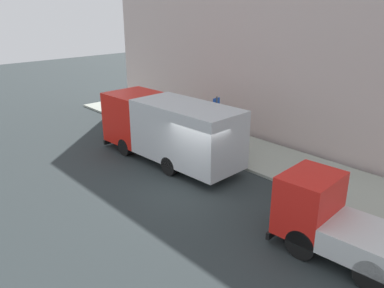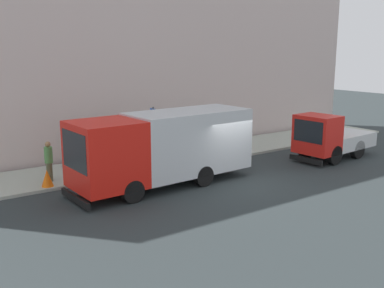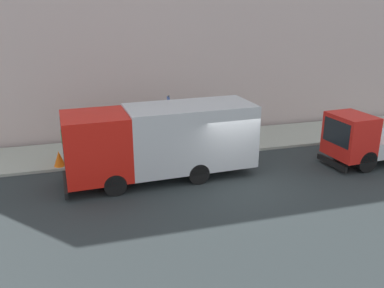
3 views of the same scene
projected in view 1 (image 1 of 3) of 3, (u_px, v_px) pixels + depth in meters
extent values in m
plane|color=#2A3133|center=(190.00, 188.00, 15.95)|extent=(80.00, 80.00, 0.00)
cube|color=#A3AA9D|center=(264.00, 157.00, 18.94)|extent=(3.58, 30.00, 0.13)
cube|color=#C4B0AB|center=(303.00, 19.00, 18.19)|extent=(0.50, 30.00, 12.84)
cube|color=red|center=(135.00, 117.00, 19.78)|extent=(2.50, 2.52, 2.47)
cube|color=black|center=(121.00, 107.00, 20.47)|extent=(2.01, 0.15, 1.38)
cube|color=silver|center=(187.00, 133.00, 17.25)|extent=(2.63, 5.24, 2.54)
cube|color=black|center=(122.00, 137.00, 21.12)|extent=(2.30, 0.23, 0.24)
cylinder|color=black|center=(125.00, 147.00, 19.19)|extent=(0.34, 0.86, 0.85)
cylinder|color=black|center=(158.00, 137.00, 20.58)|extent=(0.34, 0.86, 0.85)
cylinder|color=black|center=(170.00, 166.00, 17.00)|extent=(0.34, 0.86, 0.85)
cylinder|color=black|center=(203.00, 153.00, 18.38)|extent=(0.34, 0.86, 0.85)
cube|color=red|center=(309.00, 202.00, 11.88)|extent=(2.05, 1.63, 1.87)
cube|color=black|center=(289.00, 188.00, 12.27)|extent=(1.63, 0.18, 1.05)
cube|color=black|center=(283.00, 225.00, 12.80)|extent=(1.87, 0.26, 0.24)
cylinder|color=black|center=(302.00, 244.00, 11.45)|extent=(0.37, 0.96, 0.94)
cylinder|color=black|center=(327.00, 222.00, 12.57)|extent=(0.37, 0.96, 0.94)
cylinder|color=black|center=(372.00, 275.00, 10.14)|extent=(0.37, 0.96, 0.94)
cylinder|color=brown|center=(206.00, 138.00, 19.99)|extent=(0.42, 0.42, 0.87)
cylinder|color=#202D25|center=(206.00, 125.00, 19.74)|extent=(0.56, 0.56, 0.55)
sphere|color=#916448|center=(206.00, 118.00, 19.61)|extent=(0.21, 0.21, 0.21)
cylinder|color=brown|center=(207.00, 122.00, 22.76)|extent=(0.38, 0.38, 0.85)
cylinder|color=tan|center=(207.00, 110.00, 22.51)|extent=(0.51, 0.51, 0.63)
sphere|color=#97654E|center=(207.00, 102.00, 22.36)|extent=(0.23, 0.23, 0.23)
cylinder|color=brown|center=(166.00, 122.00, 22.87)|extent=(0.28, 0.28, 0.79)
cylinder|color=#508C48|center=(166.00, 110.00, 22.63)|extent=(0.37, 0.37, 0.66)
sphere|color=#9C744A|center=(166.00, 103.00, 22.47)|extent=(0.22, 0.22, 0.22)
cone|color=orange|center=(154.00, 124.00, 22.69)|extent=(0.48, 0.48, 0.68)
cylinder|color=#4C5156|center=(216.00, 125.00, 18.96)|extent=(0.08, 0.08, 2.80)
cube|color=blue|center=(216.00, 102.00, 18.58)|extent=(0.44, 0.03, 0.36)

